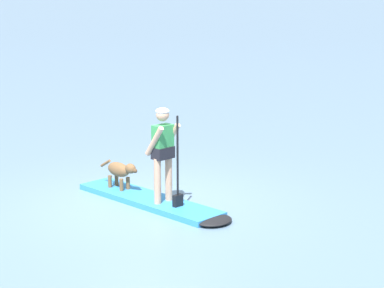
# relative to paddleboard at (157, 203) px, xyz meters

# --- Properties ---
(ground_plane) EXTENTS (400.00, 400.00, 0.00)m
(ground_plane) POSITION_rel_paddleboard_xyz_m (-0.23, -0.02, -0.05)
(ground_plane) COLOR slate
(paddleboard) EXTENTS (3.37, 0.94, 0.10)m
(paddleboard) POSITION_rel_paddleboard_xyz_m (0.00, 0.00, 0.00)
(paddleboard) COLOR #338CD8
(paddleboard) RESTS_ON ground_plane
(person_paddler) EXTENTS (0.62, 0.50, 1.62)m
(person_paddler) POSITION_rel_paddleboard_xyz_m (0.16, 0.01, 0.98)
(person_paddler) COLOR tan
(person_paddler) RESTS_ON paddleboard
(dog) EXTENTS (1.01, 0.26, 0.52)m
(dog) POSITION_rel_paddleboard_xyz_m (-0.97, -0.08, 0.39)
(dog) COLOR brown
(dog) RESTS_ON paddleboard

